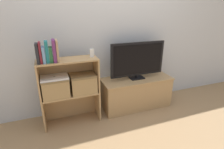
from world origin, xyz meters
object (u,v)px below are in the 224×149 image
(book_forest, at_px, (51,55))
(storage_basket_right, at_px, (83,82))
(book_teal, at_px, (47,52))
(book_plum, at_px, (54,51))
(laptop, at_px, (54,77))
(tv_stand, at_px, (136,92))
(book_charcoal, at_px, (37,53))
(tv, at_px, (138,60))
(book_skyblue, at_px, (44,55))
(storage_basket_left, at_px, (56,86))
(baby_monitor, at_px, (92,53))
(book_tan, at_px, (57,51))
(book_maroon, at_px, (40,53))

(book_forest, relative_size, storage_basket_right, 0.53)
(book_teal, distance_m, book_plum, 0.08)
(laptop, bearing_deg, storage_basket_right, 0.00)
(book_forest, height_order, storage_basket_right, book_forest)
(tv_stand, xyz_separation_m, laptop, (-1.19, -0.07, 0.45))
(book_charcoal, height_order, book_teal, book_teal)
(tv, distance_m, book_teal, 1.26)
(laptop, bearing_deg, book_skyblue, -162.46)
(laptop, bearing_deg, book_teal, -150.30)
(tv, relative_size, book_charcoal, 3.71)
(book_plum, bearing_deg, storage_basket_left, 140.59)
(baby_monitor, bearing_deg, book_charcoal, -176.26)
(tv_stand, bearing_deg, laptop, -176.41)
(book_plum, relative_size, storage_basket_right, 0.78)
(book_teal, height_order, storage_basket_right, book_teal)
(book_charcoal, xyz_separation_m, baby_monitor, (0.64, 0.04, -0.06))
(book_plum, bearing_deg, book_tan, 0.00)
(tv_stand, height_order, baby_monitor, baby_monitor)
(tv, bearing_deg, tv_stand, 90.00)
(book_charcoal, xyz_separation_m, book_plum, (0.18, -0.00, 0.01))
(storage_basket_right, bearing_deg, book_plum, -175.23)
(book_teal, relative_size, laptop, 0.74)
(book_maroon, bearing_deg, laptop, 12.83)
(book_plum, bearing_deg, tv, 4.92)
(book_maroon, xyz_separation_m, storage_basket_left, (0.12, 0.03, -0.45))
(book_teal, bearing_deg, book_forest, -0.00)
(baby_monitor, bearing_deg, book_teal, -175.54)
(tv, distance_m, book_forest, 1.22)
(tv, height_order, book_teal, book_teal)
(storage_basket_left, xyz_separation_m, storage_basket_right, (0.35, 0.00, 0.00))
(tv_stand, relative_size, book_teal, 4.43)
(storage_basket_right, bearing_deg, book_forest, -175.76)
(book_tan, distance_m, laptop, 0.34)
(baby_monitor, height_order, laptop, baby_monitor)
(book_maroon, distance_m, book_tan, 0.18)
(book_tan, relative_size, baby_monitor, 1.85)
(tv_stand, bearing_deg, book_maroon, -175.57)
(storage_basket_right, bearing_deg, book_charcoal, -176.96)
(tv_stand, distance_m, baby_monitor, 1.00)
(book_tan, bearing_deg, book_plum, -180.00)
(book_tan, xyz_separation_m, laptop, (-0.07, 0.03, -0.33))
(tv_stand, xyz_separation_m, book_maroon, (-1.30, -0.10, 0.77))
(laptop, bearing_deg, tv, 3.51)
(book_plum, bearing_deg, laptop, 140.59)
(book_teal, relative_size, book_tan, 0.97)
(tv_stand, xyz_separation_m, storage_basket_right, (-0.84, -0.07, 0.33))
(book_teal, height_order, book_tan, book_tan)
(book_teal, height_order, book_plum, book_plum)
(book_charcoal, bearing_deg, book_maroon, 0.00)
(book_charcoal, xyz_separation_m, book_teal, (0.10, 0.00, 0.01))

